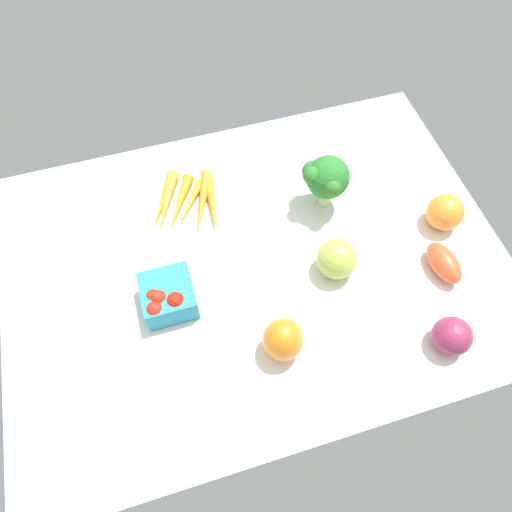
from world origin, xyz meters
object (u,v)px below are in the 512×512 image
at_px(bell_pepper_orange, 283,340).
at_px(red_onion_near_basket, 452,336).
at_px(carrot_bunch, 186,204).
at_px(roma_tomato, 444,263).
at_px(heirloom_tomato_green, 337,259).
at_px(heirloom_tomato_orange, 445,212).
at_px(berry_basket, 168,297).
at_px(broccoli_head, 325,177).

distance_m(bell_pepper_orange, red_onion_near_basket, 0.31).
distance_m(carrot_bunch, bell_pepper_orange, 0.39).
bearing_deg(bell_pepper_orange, roma_tomato, -169.46).
xyz_separation_m(heirloom_tomato_green, heirloom_tomato_orange, (-0.26, -0.04, -0.00)).
relative_size(berry_basket, red_onion_near_basket, 1.35).
xyz_separation_m(bell_pepper_orange, roma_tomato, (-0.37, -0.07, -0.02)).
height_order(broccoli_head, heirloom_tomato_orange, broccoli_head).
distance_m(heirloom_tomato_green, roma_tomato, 0.22).
xyz_separation_m(heirloom_tomato_orange, bell_pepper_orange, (0.42, 0.17, 0.01)).
distance_m(heirloom_tomato_orange, red_onion_near_basket, 0.28).
bearing_deg(carrot_bunch, roma_tomato, 147.09).
xyz_separation_m(carrot_bunch, red_onion_near_basket, (-0.41, 0.45, 0.02)).
height_order(heirloom_tomato_green, roma_tomato, heirloom_tomato_green).
bearing_deg(heirloom_tomato_orange, roma_tomato, 63.32).
height_order(heirloom_tomato_green, berry_basket, heirloom_tomato_green).
relative_size(roma_tomato, red_onion_near_basket, 1.35).
bearing_deg(broccoli_head, red_onion_near_basket, 106.57).
relative_size(carrot_bunch, bell_pepper_orange, 2.01).
distance_m(berry_basket, red_onion_near_basket, 0.54).
height_order(broccoli_head, carrot_bunch, broccoli_head).
height_order(heirloom_tomato_orange, red_onion_near_basket, heirloom_tomato_orange).
xyz_separation_m(bell_pepper_orange, red_onion_near_basket, (-0.30, 0.08, -0.01)).
height_order(carrot_bunch, red_onion_near_basket, red_onion_near_basket).
height_order(broccoli_head, red_onion_near_basket, broccoli_head).
xyz_separation_m(broccoli_head, red_onion_near_basket, (-0.11, 0.38, -0.05)).
height_order(berry_basket, bell_pepper_orange, bell_pepper_orange).
distance_m(heirloom_tomato_green, bell_pepper_orange, 0.21).
xyz_separation_m(carrot_bunch, heirloom_tomato_orange, (-0.53, 0.20, 0.03)).
xyz_separation_m(broccoli_head, berry_basket, (0.37, 0.15, -0.05)).
bearing_deg(carrot_bunch, heirloom_tomato_green, 137.15).
xyz_separation_m(carrot_bunch, roma_tomato, (-0.47, 0.31, 0.01)).
height_order(heirloom_tomato_orange, bell_pepper_orange, bell_pepper_orange).
xyz_separation_m(broccoli_head, heirloom_tomato_orange, (-0.23, 0.13, -0.05)).
bearing_deg(broccoli_head, heirloom_tomato_orange, 151.18).
bearing_deg(bell_pepper_orange, broccoli_head, -122.16).
distance_m(heirloom_tomato_orange, roma_tomato, 0.12).
bearing_deg(berry_basket, red_onion_near_basket, 154.90).
bearing_deg(roma_tomato, red_onion_near_basket, -30.05).
bearing_deg(broccoli_head, carrot_bunch, -13.92).
bearing_deg(bell_pepper_orange, heirloom_tomato_green, -140.03).
distance_m(berry_basket, roma_tomato, 0.56).
xyz_separation_m(carrot_bunch, bell_pepper_orange, (-0.10, 0.37, 0.04)).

